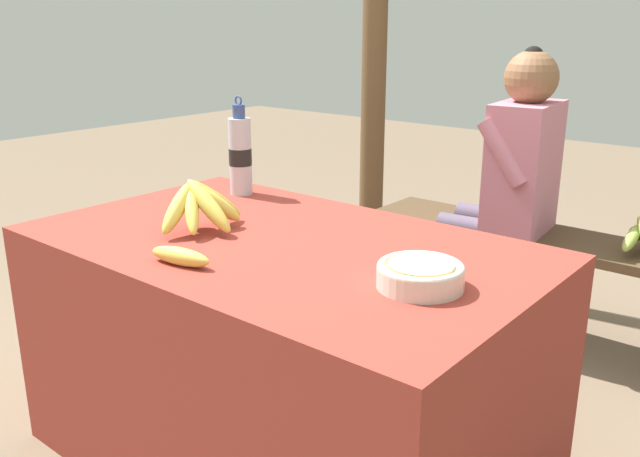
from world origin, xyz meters
The scene contains 8 objects.
market_counter centered at (0.00, 0.00, 0.34)m, with size 1.38×0.83×0.68m.
banana_bunch_ripe centered at (-0.23, -0.07, 0.76)m, with size 0.20×0.30×0.16m.
serving_bowl centered at (0.46, -0.05, 0.71)m, with size 0.19×0.19×0.06m.
water_bottle centered at (-0.44, 0.28, 0.82)m, with size 0.08×0.08×0.33m.
loose_banana_front centered at (-0.06, -0.29, 0.70)m, with size 0.18×0.07×0.04m.
wooden_bench centered at (0.22, 1.21, 0.37)m, with size 1.33×0.32×0.45m.
seated_vendor centered at (0.12, 1.18, 0.67)m, with size 0.42×0.41×1.15m.
support_post_near centered at (-0.74, 1.46, 1.26)m, with size 0.12×0.12×2.52m.
Camera 1 is at (1.17, -1.25, 1.25)m, focal length 38.00 mm.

